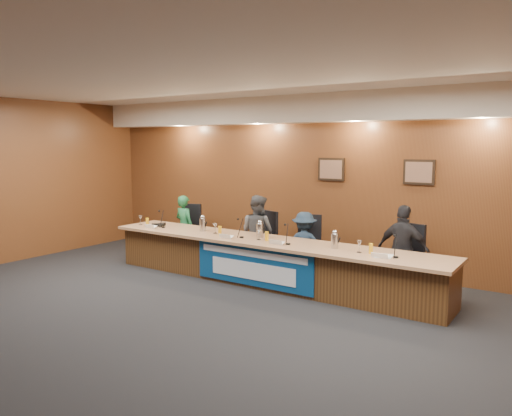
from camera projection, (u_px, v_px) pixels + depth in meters
The scene contains 40 objects.
floor at pixel (165, 326), 6.38m from camera, with size 10.00×10.00×0.00m, color black.
ceiling at pixel (159, 70), 5.97m from camera, with size 10.00×8.00×0.04m, color silver.
wall_back at pixel (313, 182), 9.46m from camera, with size 10.00×0.04×3.20m, color #5A3018.
soffit at pixel (307, 109), 9.08m from camera, with size 10.00×0.50×0.50m, color beige.
dais_body at pixel (267, 263), 8.31m from camera, with size 6.00×0.80×0.70m, color #4B2E15.
dais_top at pixel (265, 241), 8.22m from camera, with size 6.10×0.95×0.05m, color #A27550.
banner at pixel (253, 266), 7.96m from camera, with size 2.20×0.02×0.65m, color navy.
banner_text_upper at pixel (252, 254), 7.93m from camera, with size 2.00×0.01×0.10m, color silver.
banner_text_lower at pixel (252, 271), 7.96m from camera, with size 1.60×0.01×0.28m, color silver.
wall_photo_left at pixel (331, 169), 9.18m from camera, with size 0.52×0.04×0.42m, color black.
wall_photo_right at pixel (419, 172), 8.29m from camera, with size 0.52×0.04×0.42m, color black.
panelist_a at pixel (184, 227), 10.15m from camera, with size 0.47×0.31×1.28m, color #1C5D33.
panelist_b at pixel (258, 233), 9.14m from camera, with size 0.68×0.53×1.39m, color #454649.
panelist_c at pixel (304, 245), 8.61m from camera, with size 0.75×0.43×1.16m, color #19293C.
panelist_d at pixel (403, 250), 7.64m from camera, with size 0.82×0.34×1.40m, color black.
office_chair_a at pixel (188, 234), 10.25m from camera, with size 0.48×0.48×0.08m, color black.
office_chair_b at pixel (261, 243), 9.25m from camera, with size 0.48×0.48×0.08m, color black.
office_chair_c at pixel (307, 250), 8.71m from camera, with size 0.48×0.48×0.08m, color black.
office_chair_d at pixel (405, 263), 7.75m from camera, with size 0.48×0.48×0.08m, color black.
nameplate_a at pixel (149, 226), 9.32m from camera, with size 0.24×0.06×0.09m, color white.
microphone_a at pixel (163, 227), 9.36m from camera, with size 0.07×0.07×0.02m, color black.
juice_glass_a at pixel (147, 222), 9.61m from camera, with size 0.06×0.06×0.15m, color gold.
water_glass_a at pixel (141, 220), 9.71m from camera, with size 0.08×0.08×0.18m, color silver.
nameplate_b at pixel (225, 236), 8.31m from camera, with size 0.24×0.06×0.09m, color white.
microphone_b at pixel (242, 237), 8.38m from camera, with size 0.07×0.07×0.02m, color black.
juice_glass_b at pixel (220, 230), 8.66m from camera, with size 0.06×0.06×0.15m, color gold.
water_glass_b at pixel (215, 228), 8.77m from camera, with size 0.08×0.08×0.18m, color silver.
nameplate_c at pixel (276, 242), 7.81m from camera, with size 0.24×0.06×0.09m, color white.
microphone_c at pixel (288, 244), 7.82m from camera, with size 0.07×0.07×0.02m, color black.
juice_glass_c at pixel (267, 236), 8.12m from camera, with size 0.06×0.06×0.15m, color gold.
water_glass_c at pixel (259, 234), 8.18m from camera, with size 0.08×0.08×0.18m, color silver.
nameplate_d at pixel (380, 255), 6.88m from camera, with size 0.24×0.06×0.09m, color white.
microphone_d at pixel (396, 257), 6.91m from camera, with size 0.07×0.07×0.02m, color black.
juice_glass_d at pixel (371, 248), 7.17m from camera, with size 0.06×0.06×0.15m, color gold.
water_glass_d at pixel (359, 247), 7.22m from camera, with size 0.08×0.08×0.18m, color silver.
carafe_left at pixel (203, 225), 9.00m from camera, with size 0.12×0.12×0.23m, color silver.
carafe_mid at pixel (260, 231), 8.38m from camera, with size 0.12×0.12×0.24m, color silver.
carafe_right at pixel (335, 241), 7.51m from camera, with size 0.11×0.11×0.23m, color silver.
speakerphone at pixel (160, 225), 9.55m from camera, with size 0.32×0.32×0.05m, color black.
paper_stack at pixel (384, 256), 7.00m from camera, with size 0.22×0.30×0.01m, color white.
Camera 1 is at (4.41, -4.42, 2.33)m, focal length 35.00 mm.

